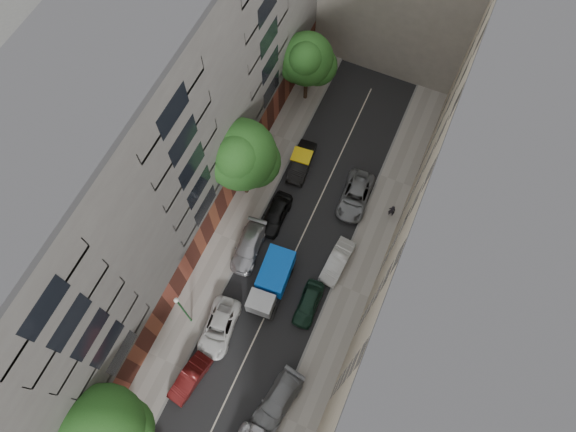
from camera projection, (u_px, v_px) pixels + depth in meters
The scene contains 21 objects.
ground at pixel (289, 264), 42.60m from camera, with size 120.00×120.00×0.00m, color #4C4C49.
road_surface at pixel (289, 264), 42.59m from camera, with size 8.00×44.00×0.02m, color black.
sidewalk_left at pixel (230, 239), 43.45m from camera, with size 3.00×44.00×0.15m, color gray.
sidewalk_right at pixel (351, 290), 41.60m from camera, with size 3.00×44.00×0.15m, color gray.
building_left at pixel (144, 155), 35.35m from camera, with size 8.00×44.00×20.00m, color #4D4A48.
building_right at pixel (452, 280), 31.64m from camera, with size 8.00×44.00×20.00m, color beige.
tarp_truck at pixel (272, 281), 40.57m from camera, with size 2.50×5.53×2.49m.
car_left_1 at pixel (190, 378), 38.20m from camera, with size 1.40×4.01×1.32m, color #4B0F0F.
car_left_2 at pixel (219, 328), 39.72m from camera, with size 2.28×4.94×1.37m, color silver.
car_left_3 at pixel (249, 247), 42.49m from camera, with size 1.96×4.83×1.40m, color #B5B4B9.
car_left_4 at pixel (275, 214), 43.68m from camera, with size 1.74×4.32×1.47m, color black.
car_left_5 at pixel (301, 162), 45.81m from camera, with size 1.54×4.42×1.46m, color black.
car_right_1 at pixel (277, 402), 37.45m from camera, with size 2.04×5.02×1.46m, color slate.
car_right_2 at pixel (308, 304), 40.52m from camera, with size 1.60×3.97×1.35m, color #142E21.
car_right_3 at pixel (337, 262), 41.96m from camera, with size 1.47×4.22×1.39m, color silver.
car_right_4 at pixel (355, 196), 44.43m from camera, with size 2.35×5.10×1.42m, color slate.
tree_near at pixel (102, 432), 31.87m from camera, with size 5.82×5.62×8.75m.
tree_mid at pixel (241, 157), 39.75m from camera, with size 5.89×5.70×9.13m.
tree_far at pixel (307, 61), 44.74m from camera, with size 5.02×4.71×7.80m.
lamp_post at pixel (182, 308), 36.99m from camera, with size 0.36×0.36×6.23m.
pedestrian at pixel (392, 211), 43.61m from camera, with size 0.57×0.37×1.55m, color black.
Camera 1 is at (5.58, -12.83, 40.43)m, focal length 32.00 mm.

